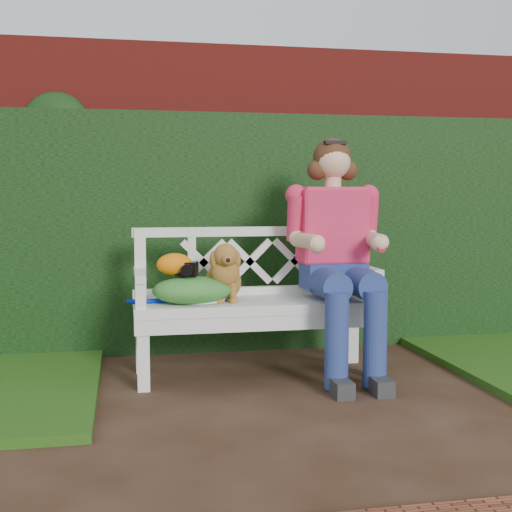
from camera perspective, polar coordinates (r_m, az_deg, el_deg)
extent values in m
plane|color=black|center=(3.51, 5.31, -13.60)|extent=(60.00, 60.00, 0.00)
cube|color=maroon|center=(5.18, -0.51, 4.85)|extent=(10.00, 0.30, 2.20)
cube|color=#215019|center=(4.97, -0.05, 1.95)|extent=(10.00, 0.18, 1.70)
cube|color=black|center=(4.11, -5.79, -1.07)|extent=(0.15, 0.13, 0.08)
ellipsoid|color=orange|center=(4.13, -6.80, -0.70)|extent=(0.24, 0.19, 0.14)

